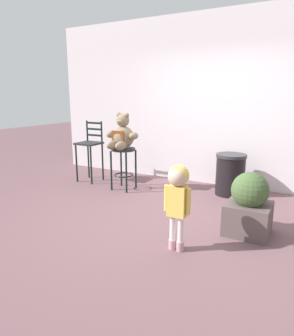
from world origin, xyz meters
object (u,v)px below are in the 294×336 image
Objects in this scene: teddy_bear at (122,136)px; bar_chair_empty at (90,147)px; bar_stool_with_teddy at (123,160)px; child_walking at (178,189)px; planter_with_shrub at (249,206)px; trash_bin at (230,174)px.

teddy_bear is 0.94m from bar_chair_empty.
child_walking is at bearing -42.90° from bar_stool_with_teddy.
bar_stool_with_teddy is 2.34m from child_walking.
teddy_bear is 2.33m from child_walking.
planter_with_shrub is at bearing -18.52° from teddy_bear.
trash_bin is 2.64m from bar_chair_empty.
child_walking is 1.03m from planter_with_shrub.
teddy_bear is 0.65× the size of child_walking.
teddy_bear is 2.49m from planter_with_shrub.
teddy_bear reaches higher than bar_chair_empty.
trash_bin is at bearing 112.42° from planter_with_shrub.
trash_bin is (1.71, 0.63, -0.60)m from teddy_bear.
teddy_bear reaches higher than planter_with_shrub.
child_walking is at bearing -42.33° from teddy_bear.
child_walking reaches higher than trash_bin.
child_walking is (1.71, -1.59, 0.15)m from bar_stool_with_teddy.
bar_stool_with_teddy reaches higher than trash_bin.
teddy_bear is (0.00, -0.03, 0.42)m from bar_stool_with_teddy.
planter_with_shrub is (0.58, 0.79, -0.33)m from child_walking.
trash_bin is 1.51m from planter_with_shrub.
child_walking is 3.12m from bar_chair_empty.
planter_with_shrub is (0.58, -1.39, 0.00)m from trash_bin.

